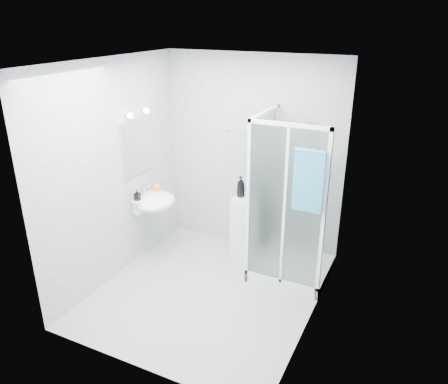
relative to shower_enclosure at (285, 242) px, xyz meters
The scene contains 12 objects.
room 1.33m from the shower_enclosure, 131.13° to the right, with size 2.40×2.60×2.60m.
shower_enclosure is the anchor object (origin of this frame).
wall_basin 1.72m from the shower_enclosure, 169.19° to the right, with size 0.46×0.56×0.35m.
mirror 2.16m from the shower_enclosure, behind, with size 0.02×0.60×0.70m, color white.
vanity_lights 2.35m from the shower_enclosure, behind, with size 0.10×0.40×0.08m.
wall_hooks 1.57m from the shower_enclosure, 151.98° to the left, with size 0.23×0.06×0.03m.
storage_cabinet 0.69m from the shower_enclosure, 156.59° to the left, with size 0.36×0.38×0.82m.
hand_towel 1.13m from the shower_enclosure, 50.33° to the right, with size 0.32×0.05×0.67m.
shampoo_bottle_a 0.91m from the shower_enclosure, 159.56° to the left, with size 0.11×0.11×0.28m, color black.
shampoo_bottle_b 0.80m from the shower_enclosure, 150.31° to the left, with size 0.11×0.11×0.24m, color #130D52.
soap_dispenser_orange 1.80m from the shower_enclosure, behind, with size 0.12×0.12×0.16m, color orange.
soap_dispenser_black 1.91m from the shower_enclosure, 164.45° to the right, with size 0.06×0.07×0.14m, color black.
Camera 1 is at (2.04, -3.76, 3.01)m, focal length 35.00 mm.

